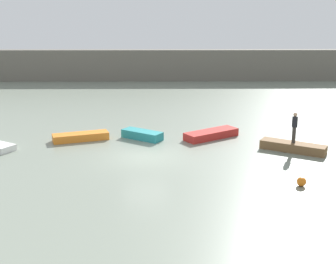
# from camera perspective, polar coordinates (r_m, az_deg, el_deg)

# --- Properties ---
(ground_plane) EXTENTS (120.00, 120.00, 0.00)m
(ground_plane) POSITION_cam_1_polar(r_m,az_deg,el_deg) (26.34, -2.89, -3.04)
(ground_plane) COLOR gray
(embankment_wall) EXTENTS (80.00, 1.20, 3.49)m
(embankment_wall) POSITION_cam_1_polar(r_m,az_deg,el_deg) (52.91, -1.75, 8.20)
(embankment_wall) COLOR #666056
(embankment_wall) RESTS_ON ground_plane
(rowboat_orange) EXTENTS (3.62, 2.06, 0.47)m
(rowboat_orange) POSITION_cam_1_polar(r_m,az_deg,el_deg) (29.91, -10.68, -0.57)
(rowboat_orange) COLOR orange
(rowboat_orange) RESTS_ON ground_plane
(rowboat_teal) EXTENTS (2.77, 2.29, 0.54)m
(rowboat_teal) POSITION_cam_1_polar(r_m,az_deg,el_deg) (29.74, -3.19, -0.35)
(rowboat_teal) COLOR teal
(rowboat_teal) RESTS_ON ground_plane
(rowboat_red) EXTENTS (3.71, 3.01, 0.49)m
(rowboat_red) POSITION_cam_1_polar(r_m,az_deg,el_deg) (30.03, 5.33, -0.28)
(rowboat_red) COLOR red
(rowboat_red) RESTS_ON ground_plane
(rowboat_brown) EXTENTS (3.73, 2.71, 0.52)m
(rowboat_brown) POSITION_cam_1_polar(r_m,az_deg,el_deg) (28.16, 15.11, -1.79)
(rowboat_brown) COLOR brown
(rowboat_brown) RESTS_ON ground_plane
(person_dark_shirt) EXTENTS (0.32, 0.32, 1.81)m
(person_dark_shirt) POSITION_cam_1_polar(r_m,az_deg,el_deg) (27.82, 15.29, 0.73)
(person_dark_shirt) COLOR #38332D
(person_dark_shirt) RESTS_ON rowboat_brown
(mooring_buoy) EXTENTS (0.45, 0.45, 0.45)m
(mooring_buoy) POSITION_cam_1_polar(r_m,az_deg,el_deg) (22.94, 16.08, -5.88)
(mooring_buoy) COLOR orange
(mooring_buoy) RESTS_ON ground_plane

